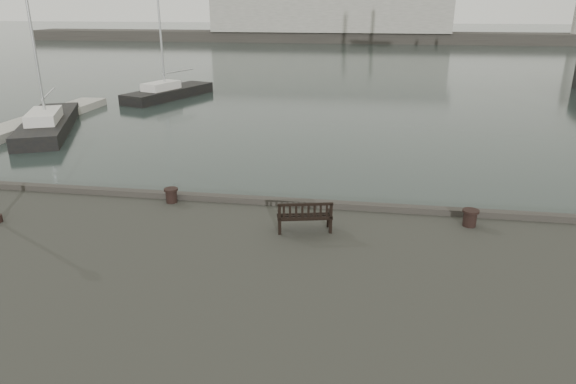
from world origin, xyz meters
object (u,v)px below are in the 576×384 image
at_px(yacht_c, 49,127).
at_px(bollard_right, 470,218).
at_px(bollard_left, 171,195).
at_px(yacht_d, 169,95).
at_px(bench, 305,222).

bearing_deg(yacht_c, bollard_right, -57.43).
xyz_separation_m(bollard_left, yacht_d, (-10.40, 26.00, -1.55)).
distance_m(bench, yacht_c, 23.40).
bearing_deg(yacht_d, bollard_right, -35.08).
bearing_deg(bollard_right, bollard_left, 177.39).
relative_size(yacht_c, yacht_d, 1.21).
height_order(bollard_right, yacht_c, yacht_c).
distance_m(bollard_left, yacht_d, 28.04).
relative_size(bollard_left, yacht_d, 0.04).
relative_size(bench, bollard_left, 3.43).
relative_size(bollard_left, yacht_c, 0.03).
distance_m(bollard_left, bollard_right, 8.65).
relative_size(bollard_left, bollard_right, 0.95).
distance_m(bollard_right, yacht_c, 26.26).
xyz_separation_m(bench, bollard_right, (4.38, 1.04, -0.03)).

